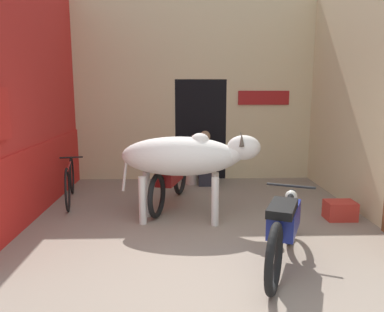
% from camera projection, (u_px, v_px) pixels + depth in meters
% --- Properties ---
extents(ground_plane, '(30.00, 30.00, 0.00)m').
position_uv_depth(ground_plane, '(211.00, 281.00, 3.86)').
color(ground_plane, gray).
extents(wall_left_shopfront, '(0.25, 4.50, 3.94)m').
position_uv_depth(wall_left_shopfront, '(27.00, 92.00, 5.65)').
color(wall_left_shopfront, red).
rests_on(wall_left_shopfront, ground_plane).
extents(wall_back_with_doorway, '(5.08, 0.93, 3.94)m').
position_uv_depth(wall_back_with_doorway, '(196.00, 102.00, 8.23)').
color(wall_back_with_doorway, beige).
rests_on(wall_back_with_doorway, ground_plane).
extents(wall_right_with_door, '(0.22, 4.50, 3.94)m').
position_uv_depth(wall_right_with_door, '(369.00, 90.00, 5.78)').
color(wall_right_with_door, beige).
rests_on(wall_right_with_door, ground_plane).
extents(cow, '(2.06, 0.76, 1.36)m').
position_uv_depth(cow, '(186.00, 157.00, 5.46)').
color(cow, silver).
rests_on(cow, ground_plane).
extents(motorcycle_near, '(0.90, 1.86, 0.81)m').
position_uv_depth(motorcycle_near, '(284.00, 226.00, 4.14)').
color(motorcycle_near, black).
rests_on(motorcycle_near, ground_plane).
extents(motorcycle_far, '(0.73, 1.98, 0.80)m').
position_uv_depth(motorcycle_far, '(170.00, 179.00, 6.34)').
color(motorcycle_far, black).
rests_on(motorcycle_far, ground_plane).
extents(bicycle, '(0.52, 1.76, 0.73)m').
position_uv_depth(bicycle, '(70.00, 181.00, 6.53)').
color(bicycle, black).
rests_on(bicycle, ground_plane).
extents(shopkeeper_seated, '(0.40, 0.34, 1.12)m').
position_uv_depth(shopkeeper_seated, '(205.00, 157.00, 7.68)').
color(shopkeeper_seated, '#282833').
rests_on(shopkeeper_seated, ground_plane).
extents(plastic_stool, '(0.37, 0.37, 0.38)m').
position_uv_depth(plastic_stool, '(192.00, 174.00, 7.81)').
color(plastic_stool, beige).
rests_on(plastic_stool, ground_plane).
extents(crate, '(0.44, 0.32, 0.28)m').
position_uv_depth(crate, '(340.00, 210.00, 5.67)').
color(crate, red).
rests_on(crate, ground_plane).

